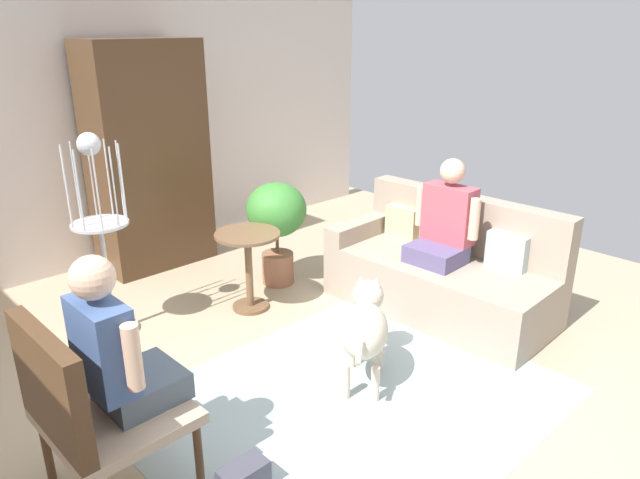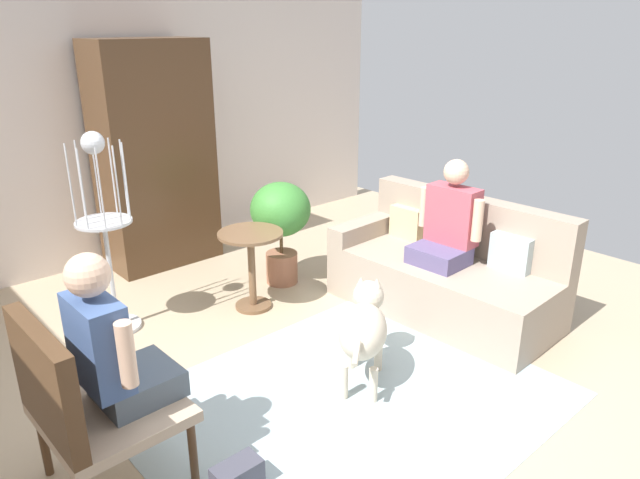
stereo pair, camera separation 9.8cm
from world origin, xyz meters
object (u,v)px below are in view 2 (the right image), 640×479
dog (364,327)px  couch (445,272)px  person_on_couch (449,223)px  handbag (237,477)px  round_end_table (251,258)px  armchair (81,399)px  person_on_armchair (110,347)px  armoire_cabinet (155,156)px  bird_cage_stand (105,232)px  potted_plant (281,218)px

dog → couch: bearing=12.5°
person_on_couch → handbag: 2.55m
person_on_couch → round_end_table: (-1.13, 1.10, -0.32)m
armchair → dog: (1.73, -0.21, -0.16)m
armchair → handbag: size_ratio=3.96×
couch → person_on_armchair: 2.84m
couch → dog: (-1.25, -0.28, 0.08)m
person_on_couch → armoire_cabinet: bearing=114.7°
armoire_cabinet → bird_cage_stand: bearing=-132.7°
armoire_cabinet → armchair: bearing=-124.2°
bird_cage_stand → armoire_cabinet: 1.43m
dog → handbag: bearing=-167.3°
dog → armchair: bearing=172.9°
armchair → dog: bearing=-7.1°
bird_cage_stand → potted_plant: (1.50, -0.19, -0.18)m
armchair → handbag: 0.87m
couch → round_end_table: couch is taller
potted_plant → handbag: 2.62m
round_end_table → bird_cage_stand: bird_cage_stand is taller
person_on_armchair → handbag: 0.92m
person_on_armchair → potted_plant: bearing=32.7°
round_end_table → couch: bearing=-42.5°
couch → round_end_table: 1.59m
person_on_armchair → dog: 1.61m
dog → armoire_cabinet: 2.88m
dog → person_on_armchair: bearing=172.0°
person_on_armchair → bird_cage_stand: (0.64, 1.56, 0.02)m
armchair → handbag: (0.54, -0.48, -0.48)m
armchair → armoire_cabinet: 3.18m
handbag → bird_cage_stand: bearing=82.6°
person_on_armchair → bird_cage_stand: 1.68m
armoire_cabinet → handbag: 3.45m
armchair → round_end_table: (1.81, 1.14, -0.11)m
person_on_armchair → person_on_couch: bearing=0.8°
armchair → person_on_couch: bearing=0.8°
round_end_table → dog: 1.35m
round_end_table → bird_cage_stand: bearing=157.1°
round_end_table → potted_plant: potted_plant is taller
round_end_table → dog: (-0.08, -1.35, -0.05)m
couch → handbag: bearing=-167.4°
couch → armchair: (-2.98, -0.06, 0.23)m
person_on_couch → armoire_cabinet: (-1.18, 2.55, 0.29)m
round_end_table → armoire_cabinet: armoire_cabinet is taller
dog → bird_cage_stand: bird_cage_stand is taller
person_on_armchair → dog: size_ratio=1.17×
bird_cage_stand → armoire_cabinet: bearing=47.3°
bird_cage_stand → armoire_cabinet: armoire_cabinet is taller
armchair → person_on_couch: size_ratio=1.21×
armchair → potted_plant: size_ratio=1.05×
armchair → armoire_cabinet: size_ratio=0.47×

